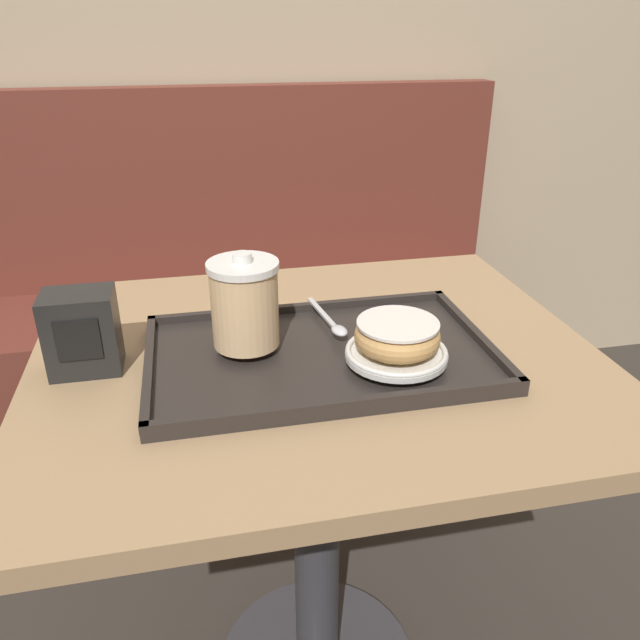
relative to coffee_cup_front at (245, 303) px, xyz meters
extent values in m
cube|color=tan|center=(0.10, 1.10, 0.40)|extent=(8.00, 0.05, 2.40)
cube|color=brown|center=(0.00, 0.84, -0.58)|extent=(1.68, 0.44, 0.45)
cube|color=brown|center=(0.00, 1.02, -0.08)|extent=(1.68, 0.08, 0.55)
cube|color=tan|center=(0.10, 0.00, -0.10)|extent=(0.83, 0.69, 0.03)
cylinder|color=#333338|center=(0.10, 0.00, -0.46)|extent=(0.08, 0.08, 0.69)
cube|color=#282321|center=(0.10, -0.03, -0.08)|extent=(0.49, 0.30, 0.01)
cube|color=#282321|center=(0.10, -0.17, -0.07)|extent=(0.49, 0.01, 0.01)
cube|color=#282321|center=(0.10, 0.12, -0.07)|extent=(0.49, 0.01, 0.01)
cube|color=#282321|center=(-0.14, -0.03, -0.07)|extent=(0.01, 0.30, 0.01)
cube|color=#282321|center=(0.34, -0.03, -0.07)|extent=(0.01, 0.30, 0.01)
cylinder|color=#E0B784|center=(0.00, 0.00, -0.01)|extent=(0.09, 0.09, 0.11)
cylinder|color=white|center=(0.00, 0.00, 0.06)|extent=(0.10, 0.10, 0.01)
cylinder|color=white|center=(0.00, 0.00, 0.07)|extent=(0.03, 0.03, 0.01)
cylinder|color=white|center=(0.20, -0.09, -0.06)|extent=(0.14, 0.14, 0.01)
torus|color=white|center=(0.20, -0.09, -0.05)|extent=(0.14, 0.14, 0.01)
torus|color=tan|center=(0.20, -0.09, -0.03)|extent=(0.12, 0.12, 0.04)
cylinder|color=white|center=(0.20, -0.09, -0.01)|extent=(0.11, 0.11, 0.00)
ellipsoid|color=silver|center=(0.14, 0.01, -0.06)|extent=(0.03, 0.04, 0.01)
cube|color=silver|center=(0.13, 0.08, -0.06)|extent=(0.02, 0.11, 0.00)
cube|color=black|center=(-0.22, 0.02, -0.03)|extent=(0.10, 0.07, 0.12)
cube|color=black|center=(-0.22, -0.02, -0.02)|extent=(0.06, 0.00, 0.06)
camera|label=1|loc=(-0.06, -0.80, 0.36)|focal=35.00mm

